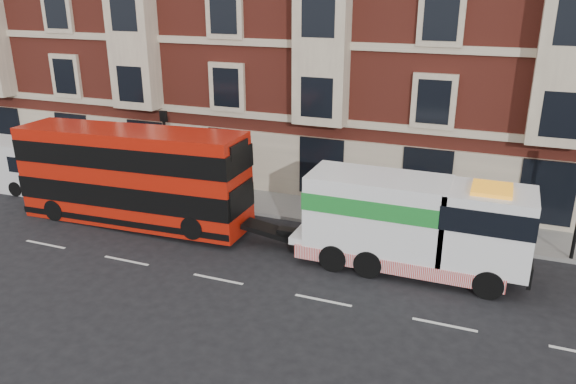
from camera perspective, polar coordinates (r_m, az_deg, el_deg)
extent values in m
plane|color=black|center=(20.72, -7.11, -8.79)|extent=(120.00, 120.00, 0.00)
cube|color=slate|center=(26.86, 0.43, -1.47)|extent=(90.00, 3.00, 0.15)
cube|color=maroon|center=(31.96, 6.45, 18.29)|extent=(45.00, 12.00, 18.00)
cylinder|color=black|center=(27.73, -12.22, 3.30)|extent=(0.14, 0.14, 4.00)
cube|color=black|center=(27.21, -12.54, 7.54)|extent=(0.35, 0.15, 0.50)
cube|color=red|center=(25.38, -15.58, 1.58)|extent=(10.54, 2.35, 4.14)
cube|color=black|center=(25.57, -15.46, 0.28)|extent=(10.58, 2.41, 0.99)
cube|color=black|center=(25.07, -15.81, 3.93)|extent=(10.58, 2.41, 0.94)
cylinder|color=black|center=(27.44, -22.58, -1.68)|extent=(0.98, 0.30, 0.98)
cylinder|color=black|center=(28.88, -19.74, -0.25)|extent=(0.98, 0.30, 0.98)
cylinder|color=black|center=(23.15, -9.65, -3.57)|extent=(0.98, 0.30, 0.98)
cylinder|color=black|center=(24.84, -7.16, -1.75)|extent=(0.98, 0.30, 0.98)
cube|color=white|center=(21.33, 11.84, -5.50)|extent=(8.47, 2.17, 0.28)
cube|color=white|center=(20.65, 19.55, -3.44)|extent=(3.01, 2.35, 2.73)
cube|color=white|center=(21.00, 9.06, -1.94)|extent=(5.08, 2.35, 2.73)
cube|color=#1D822C|center=(20.83, 9.13, -0.74)|extent=(5.13, 2.39, 0.66)
cube|color=red|center=(21.50, 11.28, -6.23)|extent=(7.53, 2.41, 0.52)
cylinder|color=black|center=(20.36, 19.67, -8.81)|extent=(1.04, 0.33, 1.04)
cylinder|color=black|center=(22.27, 19.94, -6.28)|extent=(1.04, 0.33, 1.04)
cylinder|color=black|center=(20.74, 8.15, -7.20)|extent=(1.04, 0.38, 1.04)
cylinder|color=black|center=(22.61, 9.44, -4.86)|extent=(1.04, 0.38, 1.04)
cylinder|color=black|center=(21.03, 4.64, -6.64)|extent=(1.04, 0.38, 1.04)
cylinder|color=black|center=(22.88, 6.21, -4.39)|extent=(1.04, 0.38, 1.04)
cube|color=silver|center=(32.92, -26.95, 2.62)|extent=(4.98, 2.11, 2.56)
cylinder|color=black|center=(31.46, -25.89, 0.30)|extent=(0.76, 0.27, 0.75)
cylinder|color=black|center=(32.70, -23.62, 1.35)|extent=(0.76, 0.27, 0.75)
imported|color=#1C2538|center=(28.76, -12.05, 1.44)|extent=(0.64, 0.46, 1.63)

